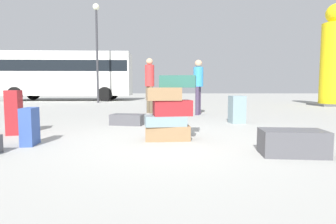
{
  "coord_description": "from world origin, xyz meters",
  "views": [
    {
      "loc": [
        0.03,
        -4.15,
        0.81
      ],
      "look_at": [
        -0.02,
        1.33,
        0.34
      ],
      "focal_mm": 29.3,
      "sensor_mm": 36.0,
      "label": 1
    }
  ],
  "objects_px": {
    "suitcase_navy_foreground_near": "(30,126)",
    "suitcase_maroon_left_side": "(14,112)",
    "person_tourist_with_camera": "(198,82)",
    "suitcase_charcoal_foreground_far": "(128,119)",
    "suitcase_charcoal_upright_blue": "(292,143)",
    "suitcase_slate_right_side": "(237,109)",
    "suitcase_tower": "(169,111)",
    "person_bearded_onlooker": "(150,80)",
    "lamp_post": "(97,38)",
    "yellow_dummy_statue": "(334,61)",
    "parked_bus": "(66,73)"
  },
  "relations": [
    {
      "from": "suitcase_navy_foreground_near",
      "to": "suitcase_maroon_left_side",
      "type": "relative_size",
      "value": 0.69
    },
    {
      "from": "suitcase_navy_foreground_near",
      "to": "person_tourist_with_camera",
      "type": "xyz_separation_m",
      "value": [
        2.85,
        4.53,
        0.73
      ]
    },
    {
      "from": "suitcase_navy_foreground_near",
      "to": "person_tourist_with_camera",
      "type": "relative_size",
      "value": 0.32
    },
    {
      "from": "suitcase_charcoal_foreground_far",
      "to": "suitcase_charcoal_upright_blue",
      "type": "xyz_separation_m",
      "value": [
        2.44,
        -2.77,
        0.04
      ]
    },
    {
      "from": "suitcase_charcoal_upright_blue",
      "to": "suitcase_navy_foreground_near",
      "type": "bearing_deg",
      "value": 175.74
    },
    {
      "from": "suitcase_maroon_left_side",
      "to": "person_tourist_with_camera",
      "type": "bearing_deg",
      "value": 29.01
    },
    {
      "from": "suitcase_charcoal_foreground_far",
      "to": "suitcase_charcoal_upright_blue",
      "type": "relative_size",
      "value": 0.95
    },
    {
      "from": "suitcase_navy_foreground_near",
      "to": "suitcase_slate_right_side",
      "type": "relative_size",
      "value": 0.84
    },
    {
      "from": "person_tourist_with_camera",
      "to": "suitcase_tower",
      "type": "bearing_deg",
      "value": 7.02
    },
    {
      "from": "person_bearded_onlooker",
      "to": "lamp_post",
      "type": "bearing_deg",
      "value": 178.03
    },
    {
      "from": "suitcase_charcoal_foreground_far",
      "to": "suitcase_slate_right_side",
      "type": "relative_size",
      "value": 1.11
    },
    {
      "from": "yellow_dummy_statue",
      "to": "lamp_post",
      "type": "relative_size",
      "value": 0.85
    },
    {
      "from": "person_tourist_with_camera",
      "to": "yellow_dummy_statue",
      "type": "xyz_separation_m",
      "value": [
        6.71,
        4.53,
        1.08
      ]
    },
    {
      "from": "suitcase_navy_foreground_near",
      "to": "suitcase_slate_right_side",
      "type": "distance_m",
      "value": 4.37
    },
    {
      "from": "suitcase_tower",
      "to": "suitcase_charcoal_upright_blue",
      "type": "relative_size",
      "value": 1.35
    },
    {
      "from": "suitcase_charcoal_upright_blue",
      "to": "person_tourist_with_camera",
      "type": "distance_m",
      "value": 5.21
    },
    {
      "from": "suitcase_maroon_left_side",
      "to": "person_bearded_onlooker",
      "type": "height_order",
      "value": "person_bearded_onlooker"
    },
    {
      "from": "parked_bus",
      "to": "suitcase_slate_right_side",
      "type": "bearing_deg",
      "value": -57.02
    },
    {
      "from": "suitcase_tower",
      "to": "yellow_dummy_statue",
      "type": "relative_size",
      "value": 0.22
    },
    {
      "from": "suitcase_tower",
      "to": "person_bearded_onlooker",
      "type": "relative_size",
      "value": 0.57
    },
    {
      "from": "lamp_post",
      "to": "suitcase_slate_right_side",
      "type": "bearing_deg",
      "value": -57.98
    },
    {
      "from": "person_tourist_with_camera",
      "to": "lamp_post",
      "type": "distance_m",
      "value": 9.01
    },
    {
      "from": "suitcase_tower",
      "to": "person_bearded_onlooker",
      "type": "height_order",
      "value": "person_bearded_onlooker"
    },
    {
      "from": "suitcase_charcoal_foreground_far",
      "to": "suitcase_slate_right_side",
      "type": "bearing_deg",
      "value": 18.89
    },
    {
      "from": "suitcase_slate_right_side",
      "to": "parked_bus",
      "type": "relative_size",
      "value": 0.07
    },
    {
      "from": "yellow_dummy_statue",
      "to": "lamp_post",
      "type": "height_order",
      "value": "lamp_post"
    },
    {
      "from": "suitcase_navy_foreground_near",
      "to": "suitcase_maroon_left_side",
      "type": "xyz_separation_m",
      "value": [
        -0.75,
        0.93,
        0.12
      ]
    },
    {
      "from": "suitcase_charcoal_upright_blue",
      "to": "person_tourist_with_camera",
      "type": "relative_size",
      "value": 0.45
    },
    {
      "from": "suitcase_charcoal_upright_blue",
      "to": "yellow_dummy_statue",
      "type": "height_order",
      "value": "yellow_dummy_statue"
    },
    {
      "from": "suitcase_charcoal_foreground_far",
      "to": "suitcase_charcoal_upright_blue",
      "type": "distance_m",
      "value": 3.69
    },
    {
      "from": "suitcase_slate_right_side",
      "to": "suitcase_charcoal_foreground_far",
      "type": "bearing_deg",
      "value": 179.74
    },
    {
      "from": "suitcase_navy_foreground_near",
      "to": "parked_bus",
      "type": "bearing_deg",
      "value": 100.61
    },
    {
      "from": "suitcase_navy_foreground_near",
      "to": "parked_bus",
      "type": "height_order",
      "value": "parked_bus"
    },
    {
      "from": "person_bearded_onlooker",
      "to": "suitcase_charcoal_foreground_far",
      "type": "bearing_deg",
      "value": -35.16
    },
    {
      "from": "suitcase_charcoal_foreground_far",
      "to": "parked_bus",
      "type": "relative_size",
      "value": 0.08
    },
    {
      "from": "suitcase_navy_foreground_near",
      "to": "suitcase_slate_right_side",
      "type": "bearing_deg",
      "value": 27.16
    },
    {
      "from": "suitcase_charcoal_foreground_far",
      "to": "suitcase_slate_right_side",
      "type": "distance_m",
      "value": 2.54
    },
    {
      "from": "person_bearded_onlooker",
      "to": "lamp_post",
      "type": "xyz_separation_m",
      "value": [
        -3.43,
        6.5,
        2.55
      ]
    },
    {
      "from": "person_tourist_with_camera",
      "to": "suitcase_charcoal_foreground_far",
      "type": "bearing_deg",
      "value": -18.74
    },
    {
      "from": "suitcase_maroon_left_side",
      "to": "parked_bus",
      "type": "bearing_deg",
      "value": 91.35
    },
    {
      "from": "suitcase_charcoal_upright_blue",
      "to": "suitcase_slate_right_side",
      "type": "bearing_deg",
      "value": 93.67
    },
    {
      "from": "suitcase_slate_right_side",
      "to": "person_bearded_onlooker",
      "type": "xyz_separation_m",
      "value": [
        -2.23,
        2.55,
        0.75
      ]
    },
    {
      "from": "suitcase_charcoal_foreground_far",
      "to": "suitcase_charcoal_upright_blue",
      "type": "height_order",
      "value": "suitcase_charcoal_upright_blue"
    },
    {
      "from": "parked_bus",
      "to": "suitcase_navy_foreground_near",
      "type": "bearing_deg",
      "value": -73.46
    },
    {
      "from": "person_tourist_with_camera",
      "to": "lamp_post",
      "type": "height_order",
      "value": "lamp_post"
    },
    {
      "from": "suitcase_navy_foreground_near",
      "to": "lamp_post",
      "type": "distance_m",
      "value": 12.25
    },
    {
      "from": "lamp_post",
      "to": "suitcase_navy_foreground_near",
      "type": "bearing_deg",
      "value": -79.72
    },
    {
      "from": "suitcase_charcoal_foreground_far",
      "to": "person_bearded_onlooker",
      "type": "height_order",
      "value": "person_bearded_onlooker"
    },
    {
      "from": "suitcase_navy_foreground_near",
      "to": "suitcase_charcoal_foreground_far",
      "type": "distance_m",
      "value": 2.44
    },
    {
      "from": "suitcase_charcoal_foreground_far",
      "to": "person_tourist_with_camera",
      "type": "xyz_separation_m",
      "value": [
        1.8,
        2.33,
        0.88
      ]
    }
  ]
}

